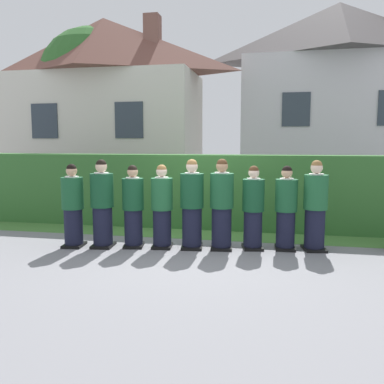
# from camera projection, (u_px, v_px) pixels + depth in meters

# --- Properties ---
(ground_plane) EXTENTS (60.00, 60.00, 0.00)m
(ground_plane) POSITION_uv_depth(u_px,v_px,m) (192.00, 248.00, 7.68)
(ground_plane) COLOR slate
(student_front_row_0) EXTENTS (0.41, 0.52, 1.56)m
(student_front_row_0) POSITION_uv_depth(u_px,v_px,m) (73.00, 208.00, 7.71)
(student_front_row_0) COLOR black
(student_front_row_0) RESTS_ON ground
(student_front_row_1) EXTENTS (0.43, 0.51, 1.65)m
(student_front_row_1) POSITION_uv_depth(u_px,v_px,m) (102.00, 206.00, 7.68)
(student_front_row_1) COLOR black
(student_front_row_1) RESTS_ON ground
(student_front_row_2) EXTENTS (0.44, 0.50, 1.54)m
(student_front_row_2) POSITION_uv_depth(u_px,v_px,m) (133.00, 208.00, 7.69)
(student_front_row_2) COLOR black
(student_front_row_2) RESTS_ON ground
(student_front_row_3) EXTENTS (0.41, 0.52, 1.55)m
(student_front_row_3) POSITION_uv_depth(u_px,v_px,m) (162.00, 208.00, 7.64)
(student_front_row_3) COLOR black
(student_front_row_3) RESTS_ON ground
(student_front_row_4) EXTENTS (0.45, 0.55, 1.65)m
(student_front_row_4) POSITION_uv_depth(u_px,v_px,m) (192.00, 206.00, 7.58)
(student_front_row_4) COLOR black
(student_front_row_4) RESTS_ON ground
(student_front_row_5) EXTENTS (0.44, 0.52, 1.66)m
(student_front_row_5) POSITION_uv_depth(u_px,v_px,m) (222.00, 206.00, 7.54)
(student_front_row_5) COLOR black
(student_front_row_5) RESTS_ON ground
(student_front_row_6) EXTENTS (0.44, 0.50, 1.54)m
(student_front_row_6) POSITION_uv_depth(u_px,v_px,m) (253.00, 210.00, 7.54)
(student_front_row_6) COLOR black
(student_front_row_6) RESTS_ON ground
(student_front_row_7) EXTENTS (0.40, 0.46, 1.54)m
(student_front_row_7) POSITION_uv_depth(u_px,v_px,m) (286.00, 210.00, 7.50)
(student_front_row_7) COLOR black
(student_front_row_7) RESTS_ON ground
(student_front_row_8) EXTENTS (0.46, 0.55, 1.64)m
(student_front_row_8) POSITION_uv_depth(u_px,v_px,m) (315.00, 208.00, 7.44)
(student_front_row_8) COLOR black
(student_front_row_8) RESTS_ON ground
(hedge) EXTENTS (11.71, 0.70, 1.68)m
(hedge) POSITION_uv_depth(u_px,v_px,m) (209.00, 191.00, 9.44)
(hedge) COLOR #33662D
(hedge) RESTS_ON ground
(school_building_main) EXTENTS (6.96, 3.79, 6.86)m
(school_building_main) POSITION_uv_depth(u_px,v_px,m) (336.00, 99.00, 14.85)
(school_building_main) COLOR silver
(school_building_main) RESTS_ON ground
(school_building_annex) EXTENTS (6.70, 3.21, 6.15)m
(school_building_annex) POSITION_uv_depth(u_px,v_px,m) (105.00, 108.00, 14.30)
(school_building_annex) COLOR beige
(school_building_annex) RESTS_ON ground
(oak_tree_left) EXTENTS (3.75, 3.75, 5.97)m
(oak_tree_left) POSITION_uv_depth(u_px,v_px,m) (93.00, 82.00, 14.66)
(oak_tree_left) COLOR brown
(oak_tree_left) RESTS_ON ground
(lawn_strip) EXTENTS (11.71, 0.90, 0.01)m
(lawn_strip) POSITION_uv_depth(u_px,v_px,m) (202.00, 235.00, 8.76)
(lawn_strip) COLOR #477A38
(lawn_strip) RESTS_ON ground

